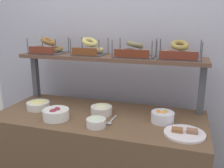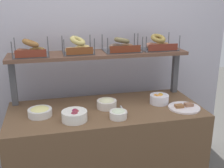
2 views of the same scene
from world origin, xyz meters
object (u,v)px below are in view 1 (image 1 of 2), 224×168
object	(u,v)px
bowl_potato_salad	(101,109)
bagel_basket_everything	(179,53)
bowl_egg_salad	(38,105)
bagel_basket_cinnamon_raisin	(48,48)
bagel_basket_poppy	(134,51)
serving_plate_white	(184,133)
bowl_scallion_spread	(96,122)
bagel_basket_plain	(90,49)
bowl_fruit_salad	(162,117)
bowl_beet_salad	(56,114)
serving_spoon_near_plate	(111,121)

from	to	relation	value
bowl_potato_salad	bagel_basket_everything	size ratio (longest dim) A/B	0.51
bowl_egg_salad	bagel_basket_cinnamon_raisin	size ratio (longest dim) A/B	0.65
bagel_basket_cinnamon_raisin	bagel_basket_everything	xyz separation A→B (m)	(1.14, 0.02, -0.00)
bowl_potato_salad	bagel_basket_poppy	xyz separation A→B (m)	(0.20, 0.26, 0.43)
serving_plate_white	bagel_basket_poppy	distance (m)	0.76
bowl_scallion_spread	serving_plate_white	bearing A→B (deg)	5.61
bowl_scallion_spread	bagel_basket_plain	xyz separation A→B (m)	(-0.24, 0.49, 0.44)
bowl_egg_salad	bagel_basket_cinnamon_raisin	world-z (taller)	bagel_basket_cinnamon_raisin
bowl_fruit_salad	bowl_beet_salad	world-z (taller)	bowl_beet_salad
bagel_basket_poppy	bowl_beet_salad	bearing A→B (deg)	-137.49
bowl_egg_salad	serving_spoon_near_plate	distance (m)	0.67
bagel_basket_cinnamon_raisin	bagel_basket_everything	world-z (taller)	bagel_basket_cinnamon_raisin
bagel_basket_plain	bagel_basket_everything	size ratio (longest dim) A/B	0.83
bowl_scallion_spread	serving_spoon_near_plate	world-z (taller)	bowl_scallion_spread
bowl_scallion_spread	serving_spoon_near_plate	bearing A→B (deg)	54.21
bowl_potato_salad	bagel_basket_everything	xyz separation A→B (m)	(0.55, 0.26, 0.44)
serving_plate_white	bagel_basket_poppy	bearing A→B (deg)	135.95
serving_spoon_near_plate	serving_plate_white	bearing A→B (deg)	-5.07
bagel_basket_poppy	serving_spoon_near_plate	bearing A→B (deg)	-101.88
bowl_scallion_spread	bagel_basket_everything	world-z (taller)	bagel_basket_everything
bowl_egg_salad	bowl_beet_salad	xyz separation A→B (m)	(0.26, -0.15, 0.01)
serving_spoon_near_plate	bagel_basket_cinnamon_raisin	bearing A→B (deg)	152.99
bagel_basket_cinnamon_raisin	bagel_basket_poppy	world-z (taller)	bagel_basket_cinnamon_raisin
serving_plate_white	bagel_basket_poppy	xyz separation A→B (m)	(-0.44, 0.42, 0.47)
bowl_scallion_spread	serving_plate_white	distance (m)	0.59
bagel_basket_plain	bowl_fruit_salad	bearing A→B (deg)	-21.72
bowl_scallion_spread	bagel_basket_everything	distance (m)	0.82
bagel_basket_everything	serving_spoon_near_plate	bearing A→B (deg)	-138.59
bagel_basket_everything	bowl_potato_salad	bearing A→B (deg)	-154.70
bagel_basket_poppy	bagel_basket_everything	bearing A→B (deg)	0.35
bowl_egg_salad	bagel_basket_plain	distance (m)	0.64
serving_plate_white	bowl_egg_salad	bearing A→B (deg)	173.84
serving_plate_white	bagel_basket_plain	distance (m)	1.04
bowl_beet_salad	bagel_basket_cinnamon_raisin	world-z (taller)	bagel_basket_cinnamon_raisin
bagel_basket_plain	serving_plate_white	bearing A→B (deg)	-27.24
bagel_basket_everything	bagel_basket_poppy	bearing A→B (deg)	-179.65
serving_plate_white	bagel_basket_cinnamon_raisin	size ratio (longest dim) A/B	0.92
bowl_egg_salad	bowl_beet_salad	world-z (taller)	bowl_beet_salad
serving_spoon_near_plate	bowl_potato_salad	bearing A→B (deg)	134.25
bowl_fruit_salad	serving_plate_white	bearing A→B (deg)	-45.07
bowl_beet_salad	bowl_fruit_salad	bearing A→B (deg)	13.65
serving_spoon_near_plate	bagel_basket_poppy	xyz separation A→B (m)	(0.08, 0.38, 0.47)
serving_spoon_near_plate	bagel_basket_cinnamon_raisin	distance (m)	0.92
serving_plate_white	bagel_basket_plain	world-z (taller)	bagel_basket_plain
bowl_egg_salad	bagel_basket_plain	size ratio (longest dim) A/B	0.69
serving_plate_white	bagel_basket_poppy	world-z (taller)	bagel_basket_poppy
bagel_basket_everything	bowl_fruit_salad	bearing A→B (deg)	-105.66
bagel_basket_plain	bagel_basket_everything	xyz separation A→B (m)	(0.74, -0.00, -0.00)
bowl_potato_salad	bagel_basket_plain	size ratio (longest dim) A/B	0.61
bagel_basket_poppy	bagel_basket_everything	size ratio (longest dim) A/B	0.98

